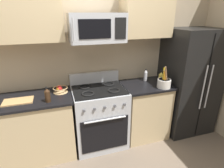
{
  "coord_description": "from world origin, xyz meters",
  "views": [
    {
      "loc": [
        -0.52,
        -1.63,
        1.93
      ],
      "look_at": [
        0.16,
        0.54,
        1.03
      ],
      "focal_mm": 28.57,
      "sensor_mm": 36.0,
      "label": 1
    }
  ],
  "objects": [
    {
      "name": "cutting_board",
      "position": [
        -1.04,
        0.61,
        0.92
      ],
      "size": [
        0.35,
        0.2,
        0.02
      ],
      "primitive_type": "cube",
      "rotation": [
        0.0,
        0.0,
        0.0
      ],
      "color": "tan",
      "rests_on": "counter_left"
    },
    {
      "name": "fruit_basket",
      "position": [
        -0.53,
        0.75,
        0.95
      ],
      "size": [
        0.2,
        0.2,
        0.1
      ],
      "color": "tan",
      "rests_on": "counter_left"
    },
    {
      "name": "counter_left",
      "position": [
        -0.89,
        0.66,
        0.46
      ],
      "size": [
        1.0,
        0.61,
        0.91
      ],
      "color": "tan",
      "rests_on": "ground"
    },
    {
      "name": "bottle_soy",
      "position": [
        -0.68,
        0.5,
        1.0
      ],
      "size": [
        0.07,
        0.07,
        0.2
      ],
      "color": "#382314",
      "rests_on": "counter_left"
    },
    {
      "name": "upper_cabinets_left",
      "position": [
        -0.89,
        0.82,
        1.94
      ],
      "size": [
        0.99,
        0.34,
        0.67
      ],
      "color": "tan"
    },
    {
      "name": "refrigerator",
      "position": [
        1.54,
        0.65,
        0.86
      ],
      "size": [
        0.81,
        0.72,
        1.73
      ],
      "color": "black",
      "rests_on": "ground"
    },
    {
      "name": "bottle_vinegar",
      "position": [
        0.81,
        0.82,
        1.0
      ],
      "size": [
        0.06,
        0.06,
        0.2
      ],
      "color": "silver",
      "rests_on": "counter_right"
    },
    {
      "name": "wall_back",
      "position": [
        0.0,
        1.04,
        1.3
      ],
      "size": [
        8.0,
        0.1,
        2.6
      ],
      "primitive_type": "cube",
      "color": "tan",
      "rests_on": "ground"
    },
    {
      "name": "microwave",
      "position": [
        -0.0,
        0.69,
        1.76
      ],
      "size": [
        0.7,
        0.44,
        0.36
      ],
      "color": "#B2B5BA"
    },
    {
      "name": "utensil_crock",
      "position": [
        0.94,
        0.47,
        0.98
      ],
      "size": [
        0.2,
        0.2,
        0.33
      ],
      "color": "white",
      "rests_on": "counter_right"
    },
    {
      "name": "counter_right",
      "position": [
        0.75,
        0.66,
        0.46
      ],
      "size": [
        0.72,
        0.61,
        0.91
      ],
      "color": "tan",
      "rests_on": "ground"
    },
    {
      "name": "bottle_oil",
      "position": [
        0.98,
        0.64,
        1.0
      ],
      "size": [
        0.07,
        0.07,
        0.2
      ],
      "color": "gold",
      "rests_on": "counter_right"
    },
    {
      "name": "upper_cabinets_right",
      "position": [
        0.76,
        0.82,
        1.94
      ],
      "size": [
        0.71,
        0.34,
        0.67
      ],
      "color": "tan"
    },
    {
      "name": "range_oven",
      "position": [
        -0.0,
        0.66,
        0.47
      ],
      "size": [
        0.76,
        0.65,
        1.09
      ],
      "color": "#B2B5BA",
      "rests_on": "ground"
    }
  ]
}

